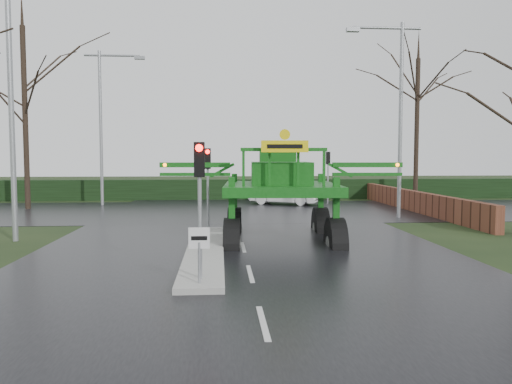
{
  "coord_description": "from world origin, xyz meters",
  "views": [
    {
      "loc": [
        -0.81,
        -13.23,
        3.16
      ],
      "look_at": [
        0.4,
        3.28,
        2.0
      ],
      "focal_mm": 35.0,
      "sensor_mm": 36.0,
      "label": 1
    }
  ],
  "objects": [
    {
      "name": "crop_sprayer",
      "position": [
        -0.37,
        4.5,
        2.44
      ],
      "size": [
        9.21,
        5.96,
        5.15
      ],
      "rotation": [
        0.0,
        0.0,
        -0.06
      ],
      "color": "black",
      "rests_on": "ground"
    },
    {
      "name": "street_light_left_far",
      "position": [
        -8.19,
        20.0,
        5.99
      ],
      "size": [
        3.85,
        0.3,
        10.0
      ],
      "color": "gray",
      "rests_on": "ground"
    },
    {
      "name": "median_island",
      "position": [
        -1.3,
        3.0,
        0.09
      ],
      "size": [
        1.2,
        10.0,
        0.16
      ],
      "primitive_type": "cube",
      "color": "gray",
      "rests_on": "ground"
    },
    {
      "name": "white_sedan",
      "position": [
        3.47,
        19.59,
        0.0
      ],
      "size": [
        4.84,
        3.25,
        1.51
      ],
      "primitive_type": "imported",
      "rotation": [
        0.0,
        0.0,
        1.17
      ],
      "color": "silver",
      "rests_on": "ground"
    },
    {
      "name": "road_cross",
      "position": [
        0.0,
        16.0,
        0.01
      ],
      "size": [
        80.0,
        12.0,
        0.02
      ],
      "primitive_type": "cube",
      "color": "black",
      "rests_on": "ground"
    },
    {
      "name": "street_light_right",
      "position": [
        8.19,
        12.0,
        5.99
      ],
      "size": [
        3.85,
        0.3,
        10.0
      ],
      "color": "gray",
      "rests_on": "ground"
    },
    {
      "name": "traffic_signal_mid",
      "position": [
        -1.3,
        7.49,
        2.59
      ],
      "size": [
        0.26,
        0.33,
        3.52
      ],
      "color": "gray",
      "rests_on": "ground"
    },
    {
      "name": "keep_left_sign",
      "position": [
        -1.3,
        -1.5,
        1.06
      ],
      "size": [
        0.5,
        0.07,
        1.35
      ],
      "color": "gray",
      "rests_on": "ground"
    },
    {
      "name": "road_main",
      "position": [
        0.0,
        10.0,
        0.0
      ],
      "size": [
        14.0,
        80.0,
        0.02
      ],
      "primitive_type": "cube",
      "color": "black",
      "rests_on": "ground"
    },
    {
      "name": "street_light_left_near",
      "position": [
        -8.19,
        6.0,
        5.99
      ],
      "size": [
        3.85,
        0.3,
        10.0
      ],
      "color": "gray",
      "rests_on": "ground"
    },
    {
      "name": "tree_right_far",
      "position": [
        13.0,
        21.0,
        6.5
      ],
      "size": [
        7.0,
        7.0,
        12.05
      ],
      "color": "black",
      "rests_on": "ground"
    },
    {
      "name": "ground",
      "position": [
        0.0,
        0.0,
        0.0
      ],
      "size": [
        140.0,
        140.0,
        0.0
      ],
      "primitive_type": "plane",
      "color": "black",
      "rests_on": "ground"
    },
    {
      "name": "tree_left_far",
      "position": [
        -12.5,
        18.0,
        7.15
      ],
      "size": [
        7.7,
        7.7,
        13.26
      ],
      "color": "black",
      "rests_on": "ground"
    },
    {
      "name": "brick_wall",
      "position": [
        10.5,
        16.0,
        0.6
      ],
      "size": [
        0.4,
        20.0,
        1.2
      ],
      "primitive_type": "cube",
      "color": "#592D1E",
      "rests_on": "ground"
    },
    {
      "name": "traffic_signal_near",
      "position": [
        -1.3,
        -1.01,
        2.59
      ],
      "size": [
        0.26,
        0.33,
        3.52
      ],
      "color": "gray",
      "rests_on": "ground"
    },
    {
      "name": "hedge_row",
      "position": [
        0.0,
        24.0,
        0.75
      ],
      "size": [
        44.0,
        0.9,
        1.5
      ],
      "primitive_type": "cube",
      "color": "black",
      "rests_on": "ground"
    },
    {
      "name": "traffic_signal_far",
      "position": [
        6.5,
        20.01,
        2.59
      ],
      "size": [
        0.26,
        0.33,
        3.52
      ],
      "rotation": [
        0.0,
        0.0,
        3.14
      ],
      "color": "gray",
      "rests_on": "ground"
    }
  ]
}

